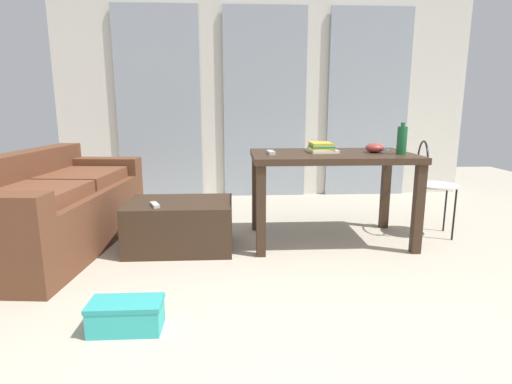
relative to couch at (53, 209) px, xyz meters
name	(u,v)px	position (x,y,z in m)	size (l,w,h in m)	color
ground_plane	(286,255)	(1.84, -0.30, -0.32)	(8.89, 8.89, 0.00)	#B2A893
wall_back	(264,89)	(1.84, 1.96, 1.02)	(5.05, 0.10, 2.67)	silver
curtains	(265,104)	(1.84, 1.87, 0.83)	(3.59, 0.03, 2.28)	#99A3AD
couch	(53,209)	(0.00, 0.00, 0.00)	(0.98, 1.95, 0.76)	brown
coffee_table	(180,225)	(1.02, -0.08, -0.12)	(0.82, 0.58, 0.38)	#382619
craft_table	(331,165)	(2.25, 0.05, 0.33)	(1.30, 0.79, 0.75)	#382619
wire_chair	(429,177)	(3.14, 0.16, 0.20)	(0.37, 0.40, 0.83)	silver
bottle_near	(402,140)	(2.77, -0.08, 0.54)	(0.08, 0.08, 0.25)	#195B2D
bowl	(375,148)	(2.60, 0.05, 0.47)	(0.15, 0.15, 0.08)	#9E3833
book_stack	(321,148)	(2.18, 0.12, 0.46)	(0.24, 0.32, 0.08)	silver
tv_remote_on_table	(271,152)	(1.75, 0.00, 0.44)	(0.05, 0.18, 0.02)	#B7B7B2
scissors	(387,150)	(2.77, 0.22, 0.43)	(0.05, 0.10, 0.00)	#9EA0A5
tv_remote_primary	(155,205)	(0.85, -0.23, 0.08)	(0.05, 0.15, 0.02)	#B7B7B2
shoebox	(126,315)	(0.89, -1.31, -0.24)	(0.37, 0.19, 0.16)	#33B2AD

